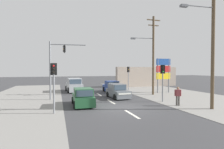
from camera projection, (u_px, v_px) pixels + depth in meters
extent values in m
plane|color=#3A3A3D|center=(122.00, 108.00, 14.02)|extent=(140.00, 140.00, 0.00)
cube|color=silver|center=(132.00, 114.00, 12.12)|extent=(0.20, 2.40, 0.01)
cube|color=silver|center=(111.00, 102.00, 16.89)|extent=(0.20, 2.40, 0.01)
cube|color=silver|center=(99.00, 95.00, 21.66)|extent=(0.20, 2.40, 0.01)
cube|color=gray|center=(194.00, 99.00, 18.61)|extent=(10.00, 44.00, 0.02)
cube|color=gray|center=(15.00, 105.00, 15.31)|extent=(8.00, 40.00, 0.02)
cylinder|color=brown|center=(213.00, 39.00, 13.55)|extent=(0.26, 0.26, 10.96)
cylinder|color=slate|center=(199.00, 6.00, 13.18)|extent=(2.60, 0.28, 0.09)
cube|color=#595B60|center=(184.00, 6.00, 12.89)|extent=(0.58, 0.32, 0.18)
cylinder|color=brown|center=(153.00, 56.00, 21.49)|extent=(0.26, 0.26, 9.64)
cube|color=brown|center=(154.00, 20.00, 21.37)|extent=(1.80, 0.12, 0.11)
cube|color=brown|center=(153.00, 25.00, 21.38)|extent=(1.40, 0.12, 0.10)
cylinder|color=slate|center=(143.00, 38.00, 21.21)|extent=(2.59, 0.43, 0.09)
cube|color=#595B60|center=(133.00, 38.00, 20.99)|extent=(0.59, 0.35, 0.18)
cylinder|color=slate|center=(50.00, 71.00, 17.86)|extent=(0.18, 0.18, 6.00)
cylinder|color=slate|center=(68.00, 45.00, 18.12)|extent=(3.59, 0.53, 0.11)
cube|color=black|center=(65.00, 49.00, 18.06)|extent=(0.23, 0.28, 0.68)
cube|color=black|center=(65.00, 49.00, 18.06)|extent=(0.09, 0.44, 0.84)
sphere|color=black|center=(63.00, 47.00, 18.04)|extent=(0.13, 0.13, 0.13)
sphere|color=orange|center=(63.00, 49.00, 18.04)|extent=(0.13, 0.13, 0.13)
sphere|color=black|center=(63.00, 51.00, 18.05)|extent=(0.13, 0.13, 0.13)
cylinder|color=slate|center=(163.00, 87.00, 16.71)|extent=(0.12, 0.12, 2.80)
cube|color=black|center=(163.00, 69.00, 16.66)|extent=(0.31, 0.27, 0.68)
cube|color=black|center=(163.00, 69.00, 16.66)|extent=(0.43, 0.17, 0.84)
sphere|color=black|center=(163.00, 67.00, 16.54)|extent=(0.13, 0.13, 0.13)
sphere|color=black|center=(163.00, 69.00, 16.54)|extent=(0.13, 0.13, 0.13)
sphere|color=green|center=(163.00, 72.00, 16.55)|extent=(0.13, 0.13, 0.13)
cylinder|color=slate|center=(54.00, 94.00, 12.23)|extent=(0.12, 0.12, 2.80)
cube|color=black|center=(54.00, 69.00, 12.19)|extent=(0.27, 0.21, 0.68)
cube|color=black|center=(54.00, 69.00, 12.19)|extent=(0.44, 0.06, 0.84)
sphere|color=red|center=(54.00, 66.00, 12.06)|extent=(0.13, 0.13, 0.13)
sphere|color=black|center=(54.00, 69.00, 12.07)|extent=(0.13, 0.13, 0.13)
sphere|color=black|center=(54.00, 72.00, 12.08)|extent=(0.13, 0.13, 0.13)
cylinder|color=slate|center=(128.00, 81.00, 26.41)|extent=(0.12, 0.12, 2.80)
cube|color=black|center=(128.00, 69.00, 26.36)|extent=(0.30, 0.26, 0.68)
cube|color=black|center=(128.00, 69.00, 26.36)|extent=(0.44, 0.15, 0.84)
sphere|color=black|center=(129.00, 68.00, 26.25)|extent=(0.13, 0.13, 0.13)
sphere|color=orange|center=(129.00, 69.00, 26.26)|extent=(0.13, 0.13, 0.13)
sphere|color=black|center=(129.00, 71.00, 26.26)|extent=(0.13, 0.13, 0.13)
cylinder|color=slate|center=(158.00, 76.00, 23.14)|extent=(0.16, 0.16, 4.60)
cylinder|color=slate|center=(169.00, 76.00, 23.64)|extent=(0.16, 0.16, 4.60)
cube|color=#1E4793|center=(163.00, 62.00, 23.34)|extent=(2.10, 0.14, 0.84)
cube|color=red|center=(163.00, 69.00, 23.36)|extent=(2.10, 0.14, 0.84)
cube|color=yellow|center=(163.00, 76.00, 23.39)|extent=(2.10, 0.14, 0.84)
cube|color=#A39384|center=(147.00, 77.00, 32.52)|extent=(12.00, 1.00, 3.60)
cube|color=slate|center=(118.00, 93.00, 19.16)|extent=(1.80, 3.69, 0.76)
cube|color=slate|center=(117.00, 87.00, 19.42)|extent=(1.59, 1.98, 0.64)
cube|color=#384756|center=(120.00, 87.00, 18.51)|extent=(1.36, 0.14, 0.54)
cube|color=#384756|center=(114.00, 86.00, 20.33)|extent=(1.33, 0.14, 0.51)
cube|color=white|center=(125.00, 94.00, 17.45)|extent=(1.36, 0.12, 0.14)
cylinder|color=black|center=(129.00, 96.00, 18.40)|extent=(0.21, 0.61, 0.60)
cylinder|color=black|center=(115.00, 97.00, 17.84)|extent=(0.21, 0.61, 0.60)
cylinder|color=black|center=(121.00, 94.00, 20.49)|extent=(0.21, 0.61, 0.60)
cylinder|color=black|center=(108.00, 94.00, 19.93)|extent=(0.21, 0.61, 0.60)
cube|color=navy|center=(112.00, 88.00, 23.98)|extent=(1.80, 4.24, 0.80)
cube|color=navy|center=(112.00, 83.00, 24.01)|extent=(1.60, 1.94, 0.62)
cube|color=#384756|center=(114.00, 84.00, 23.08)|extent=(1.44, 0.09, 0.53)
cube|color=#384756|center=(110.00, 83.00, 24.94)|extent=(1.41, 0.09, 0.50)
cube|color=white|center=(117.00, 89.00, 21.94)|extent=(1.45, 0.07, 0.14)
cylinder|color=black|center=(121.00, 91.00, 22.97)|extent=(0.20, 0.64, 0.64)
cylinder|color=black|center=(108.00, 91.00, 22.50)|extent=(0.20, 0.64, 0.64)
cylinder|color=black|center=(115.00, 89.00, 25.47)|extent=(0.20, 0.64, 0.64)
cylinder|color=black|center=(104.00, 89.00, 25.00)|extent=(0.20, 0.64, 0.64)
cube|color=#A3A8AD|center=(74.00, 87.00, 24.75)|extent=(2.10, 4.60, 1.00)
cube|color=#A3A8AD|center=(74.00, 81.00, 24.54)|extent=(1.87, 2.80, 0.76)
cube|color=#384756|center=(73.00, 80.00, 25.82)|extent=(1.58, 0.15, 0.65)
cube|color=#384756|center=(76.00, 82.00, 23.26)|extent=(1.55, 0.15, 0.61)
cube|color=white|center=(72.00, 84.00, 26.87)|extent=(1.56, 0.13, 0.14)
cylinder|color=black|center=(66.00, 88.00, 25.74)|extent=(0.26, 0.73, 0.72)
cylinder|color=black|center=(79.00, 88.00, 26.39)|extent=(0.26, 0.73, 0.72)
cylinder|color=black|center=(68.00, 90.00, 23.13)|extent=(0.26, 0.73, 0.72)
cylinder|color=black|center=(82.00, 90.00, 23.78)|extent=(0.26, 0.73, 0.72)
cube|color=#235633|center=(83.00, 100.00, 15.11)|extent=(1.68, 3.64, 0.76)
cube|color=#235633|center=(83.00, 92.00, 14.80)|extent=(1.52, 1.93, 0.64)
cube|color=#384756|center=(82.00, 91.00, 15.73)|extent=(1.36, 0.09, 0.54)
cube|color=#384756|center=(85.00, 93.00, 13.87)|extent=(1.33, 0.09, 0.51)
cube|color=white|center=(81.00, 95.00, 16.85)|extent=(1.36, 0.07, 0.14)
cylinder|color=black|center=(73.00, 100.00, 15.97)|extent=(0.19, 0.60, 0.60)
cylinder|color=black|center=(90.00, 99.00, 16.41)|extent=(0.19, 0.60, 0.60)
cylinder|color=black|center=(74.00, 105.00, 13.82)|extent=(0.19, 0.60, 0.60)
cylinder|color=black|center=(94.00, 104.00, 14.26)|extent=(0.19, 0.60, 0.60)
cylinder|color=#47423D|center=(177.00, 101.00, 14.94)|extent=(0.14, 0.14, 0.84)
cylinder|color=#47423D|center=(179.00, 101.00, 14.91)|extent=(0.14, 0.14, 0.84)
cube|color=brown|center=(178.00, 93.00, 14.91)|extent=(0.42, 0.35, 0.56)
sphere|color=#9E7051|center=(178.00, 88.00, 14.89)|extent=(0.22, 0.22, 0.22)
cylinder|color=brown|center=(175.00, 93.00, 14.94)|extent=(0.09, 0.09, 0.54)
cylinder|color=brown|center=(181.00, 93.00, 14.87)|extent=(0.09, 0.09, 0.54)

